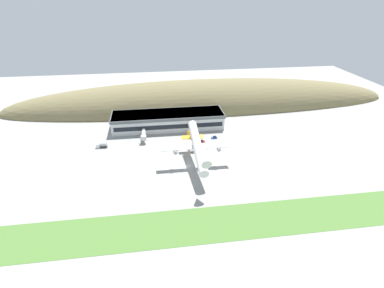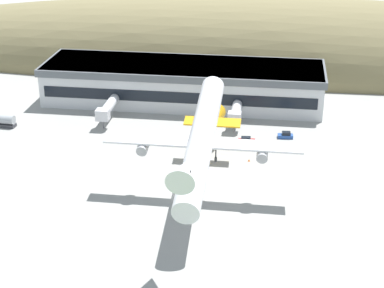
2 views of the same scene
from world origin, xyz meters
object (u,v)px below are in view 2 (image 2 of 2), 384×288
Objects in this scene: service_car_0 at (246,140)px; traffic_cone_0 at (249,160)px; terminal_building at (183,81)px; service_car_1 at (286,135)px; jetway_0 at (107,108)px; cargo_airplane at (202,140)px; fuel_truck at (3,121)px; jetway_1 at (236,113)px.

traffic_cone_0 is at bearing -83.15° from service_car_0.
service_car_1 is (29.77, -22.70, -5.69)m from terminal_building.
jetway_0 is 24.40× the size of traffic_cone_0.
cargo_airplane reaches higher than terminal_building.
cargo_airplane is at bearing -116.85° from service_car_1.
fuel_truck is (-64.46, 1.46, 0.95)m from service_car_0.
traffic_cone_0 is at bearing -119.12° from service_car_1.
terminal_building reaches higher than jetway_0.
cargo_airplane reaches higher than traffic_cone_0.
fuel_truck is at bearing 169.52° from traffic_cone_0.
cargo_airplane is (-3.96, -39.61, 9.12)m from jetway_1.
jetway_1 is 14.76m from service_car_1.
cargo_airplane is (12.55, -56.72, 6.75)m from terminal_building.
service_car_0 is 0.62× the size of fuel_truck.
service_car_0 is (3.60, -9.91, -3.37)m from jetway_1.
traffic_cone_0 is (39.04, -19.15, -3.71)m from jetway_0.
terminal_building is 7.02× the size of jetway_1.
terminal_building is 23.89m from jetway_1.
traffic_cone_0 is at bearing 65.02° from cargo_airplane.
jetway_0 is at bearing 128.35° from cargo_airplane.
jetway_1 is 21.51m from traffic_cone_0.
fuel_truck is at bearing -172.10° from jetway_1.
service_car_0 is at bearing 96.85° from traffic_cone_0.
jetway_1 is 40.84m from cargo_airplane.
service_car_1 is 74.17m from fuel_truck.
jetway_1 is at bearing -46.02° from terminal_building.
terminal_building reaches higher than service_car_0.
terminal_building reaches higher than jetway_1.
cargo_airplane is at bearing -104.29° from service_car_0.
service_car_1 is at bearing -4.98° from jetway_0.
cargo_airplane reaches higher than jetway_0.
jetway_1 reaches higher than service_car_1.
cargo_airplane is 40.11m from service_car_1.
terminal_building is 58.49m from cargo_airplane.
jetway_0 is 0.25× the size of cargo_airplane.
cargo_airplane is (30.19, -38.16, 9.12)m from jetway_0.
jetway_0 is at bearing 153.87° from traffic_cone_0.
terminal_building is at bearing 46.46° from jetway_0.
jetway_1 is at bearing 2.44° from jetway_0.
service_car_1 is at bearing 63.15° from cargo_airplane.
jetway_0 is 34.19m from jetway_1.
jetway_0 is 27.70m from fuel_truck.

